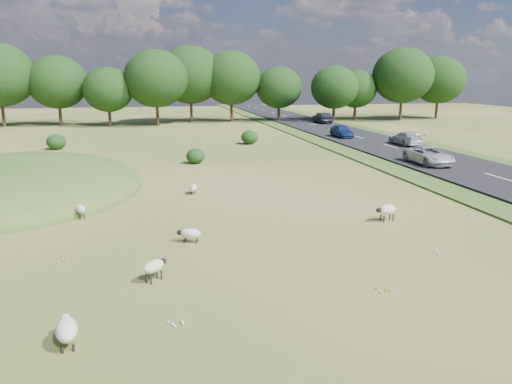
{
  "coord_description": "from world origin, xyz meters",
  "views": [
    {
      "loc": [
        -3.46,
        -21.34,
        7.03
      ],
      "look_at": [
        2.0,
        4.0,
        1.0
      ],
      "focal_mm": 35.0,
      "sensor_mm": 36.0,
      "label": 1
    }
  ],
  "objects_px": {
    "sheep_5": "(387,210)",
    "sheep_2": "(154,266)",
    "sheep_1": "(190,234)",
    "sheep_0": "(80,209)",
    "car_2": "(429,155)",
    "car_0": "(322,118)",
    "car_5": "(342,131)",
    "sheep_4": "(66,329)",
    "car_3": "(406,138)",
    "sheep_3": "(193,188)"
  },
  "relations": [
    {
      "from": "sheep_1",
      "to": "car_2",
      "type": "relative_size",
      "value": 0.23
    },
    {
      "from": "sheep_0",
      "to": "car_3",
      "type": "xyz_separation_m",
      "value": [
        28.91,
        20.29,
        0.42
      ]
    },
    {
      "from": "sheep_2",
      "to": "sheep_4",
      "type": "relative_size",
      "value": 0.73
    },
    {
      "from": "sheep_2",
      "to": "sheep_3",
      "type": "bearing_deg",
      "value": 34.31
    },
    {
      "from": "sheep_2",
      "to": "car_2",
      "type": "height_order",
      "value": "car_2"
    },
    {
      "from": "car_3",
      "to": "sheep_4",
      "type": "bearing_deg",
      "value": 49.98
    },
    {
      "from": "sheep_1",
      "to": "sheep_4",
      "type": "bearing_deg",
      "value": 83.63
    },
    {
      "from": "sheep_1",
      "to": "car_3",
      "type": "relative_size",
      "value": 0.24
    },
    {
      "from": "sheep_2",
      "to": "sheep_5",
      "type": "distance_m",
      "value": 12.46
    },
    {
      "from": "sheep_5",
      "to": "sheep_0",
      "type": "bearing_deg",
      "value": -27.72
    },
    {
      "from": "sheep_1",
      "to": "sheep_0",
      "type": "bearing_deg",
      "value": -23.75
    },
    {
      "from": "sheep_1",
      "to": "car_3",
      "type": "bearing_deg",
      "value": -113.23
    },
    {
      "from": "sheep_4",
      "to": "car_5",
      "type": "relative_size",
      "value": 0.33
    },
    {
      "from": "car_0",
      "to": "car_2",
      "type": "bearing_deg",
      "value": 83.91
    },
    {
      "from": "sheep_0",
      "to": "sheep_4",
      "type": "bearing_deg",
      "value": 166.73
    },
    {
      "from": "sheep_2",
      "to": "car_0",
      "type": "relative_size",
      "value": 0.21
    },
    {
      "from": "sheep_5",
      "to": "car_3",
      "type": "height_order",
      "value": "car_3"
    },
    {
      "from": "sheep_4",
      "to": "car_2",
      "type": "bearing_deg",
      "value": -56.71
    },
    {
      "from": "sheep_4",
      "to": "car_0",
      "type": "bearing_deg",
      "value": -35.34
    },
    {
      "from": "sheep_2",
      "to": "car_2",
      "type": "relative_size",
      "value": 0.2
    },
    {
      "from": "sheep_1",
      "to": "sheep_2",
      "type": "bearing_deg",
      "value": 88.34
    },
    {
      "from": "sheep_1",
      "to": "car_2",
      "type": "xyz_separation_m",
      "value": [
        20.02,
        14.52,
        0.54
      ]
    },
    {
      "from": "sheep_1",
      "to": "car_5",
      "type": "height_order",
      "value": "car_5"
    },
    {
      "from": "sheep_3",
      "to": "car_3",
      "type": "xyz_separation_m",
      "value": [
        22.86,
        16.05,
        0.55
      ]
    },
    {
      "from": "car_2",
      "to": "car_5",
      "type": "distance_m",
      "value": 18.4
    },
    {
      "from": "car_2",
      "to": "car_0",
      "type": "bearing_deg",
      "value": 83.91
    },
    {
      "from": "sheep_1",
      "to": "sheep_4",
      "type": "distance_m",
      "value": 8.78
    },
    {
      "from": "sheep_0",
      "to": "sheep_4",
      "type": "height_order",
      "value": "sheep_4"
    },
    {
      "from": "sheep_5",
      "to": "car_3",
      "type": "bearing_deg",
      "value": -133.96
    },
    {
      "from": "car_3",
      "to": "car_0",
      "type": "bearing_deg",
      "value": -90.0
    },
    {
      "from": "sheep_0",
      "to": "sheep_5",
      "type": "bearing_deg",
      "value": -122.53
    },
    {
      "from": "car_3",
      "to": "sheep_2",
      "type": "bearing_deg",
      "value": 48.9
    },
    {
      "from": "sheep_3",
      "to": "car_5",
      "type": "height_order",
      "value": "car_5"
    },
    {
      "from": "sheep_1",
      "to": "car_0",
      "type": "distance_m",
      "value": 55.5
    },
    {
      "from": "sheep_5",
      "to": "car_5",
      "type": "distance_m",
      "value": 33.35
    },
    {
      "from": "sheep_3",
      "to": "sheep_5",
      "type": "distance_m",
      "value": 11.89
    },
    {
      "from": "sheep_0",
      "to": "sheep_4",
      "type": "relative_size",
      "value": 0.77
    },
    {
      "from": "sheep_4",
      "to": "car_0",
      "type": "xyz_separation_m",
      "value": [
        27.75,
        57.98,
        0.54
      ]
    },
    {
      "from": "sheep_1",
      "to": "sheep_4",
      "type": "relative_size",
      "value": 0.84
    },
    {
      "from": "sheep_4",
      "to": "sheep_2",
      "type": "bearing_deg",
      "value": -40.64
    },
    {
      "from": "car_2",
      "to": "car_5",
      "type": "xyz_separation_m",
      "value": [
        0.0,
        18.4,
        0.02
      ]
    },
    {
      "from": "sheep_4",
      "to": "car_5",
      "type": "bearing_deg",
      "value": -40.19
    },
    {
      "from": "sheep_0",
      "to": "sheep_5",
      "type": "relative_size",
      "value": 0.84
    },
    {
      "from": "sheep_1",
      "to": "sheep_4",
      "type": "height_order",
      "value": "sheep_4"
    },
    {
      "from": "sheep_5",
      "to": "sheep_2",
      "type": "bearing_deg",
      "value": 10.49
    },
    {
      "from": "sheep_1",
      "to": "car_3",
      "type": "distance_m",
      "value": 34.67
    },
    {
      "from": "car_2",
      "to": "car_3",
      "type": "bearing_deg",
      "value": 70.39
    },
    {
      "from": "sheep_4",
      "to": "sheep_1",
      "type": "bearing_deg",
      "value": -36.3
    },
    {
      "from": "sheep_0",
      "to": "sheep_5",
      "type": "distance_m",
      "value": 15.34
    },
    {
      "from": "sheep_0",
      "to": "car_5",
      "type": "xyz_separation_m",
      "value": [
        25.11,
        28.02,
        0.45
      ]
    }
  ]
}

